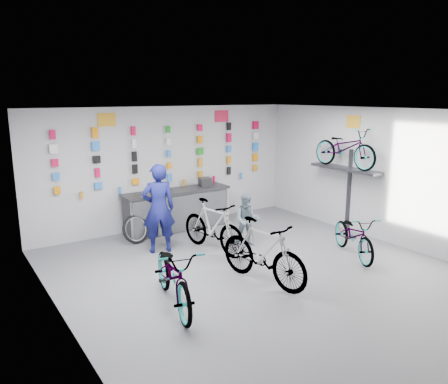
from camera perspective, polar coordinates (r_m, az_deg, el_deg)
floor at (r=8.17m, az=5.82°, el=-11.07°), size 8.00×8.00×0.00m
ceiling at (r=7.49m, az=6.33°, el=10.46°), size 8.00×8.00×0.00m
wall_back at (r=11.01m, az=-7.35°, el=3.22°), size 7.00×0.00×7.00m
wall_left at (r=6.15m, az=-20.05°, el=-4.90°), size 0.00×8.00×8.00m
wall_right at (r=10.25m, az=21.33°, el=1.78°), size 0.00×8.00×8.00m
counter at (r=10.82m, az=-6.11°, el=-2.40°), size 2.70×0.66×1.00m
merch_wall at (r=10.92m, az=-7.01°, el=4.83°), size 5.57×0.08×1.57m
wall_bracket at (r=10.84m, az=15.62°, el=2.53°), size 0.39×1.90×2.00m
sign_left at (r=10.28m, az=-15.08°, el=9.10°), size 0.42×0.02×0.30m
sign_right at (r=11.66m, az=-0.31°, el=9.87°), size 0.42×0.02×0.30m
sign_side at (r=10.83m, az=16.53°, el=8.79°), size 0.02×0.40×0.30m
bike_left at (r=6.97m, az=-6.57°, el=-10.74°), size 1.11×2.07×1.04m
bike_center at (r=7.74m, az=5.11°, el=-7.82°), size 0.88×1.98×1.15m
bike_right at (r=9.39m, az=16.63°, el=-5.40°), size 1.26×1.82×0.91m
bike_service at (r=9.25m, az=-1.46°, el=-4.47°), size 0.83×1.91×1.11m
bike_wall at (r=10.70m, az=15.53°, el=5.60°), size 0.63×1.80×0.95m
clerk at (r=9.22m, az=-8.55°, el=-2.14°), size 0.79×0.62×1.90m
customer at (r=9.61m, az=3.04°, el=-3.64°), size 0.72×0.69×1.17m
spare_wheel at (r=10.04m, az=-11.45°, el=-4.77°), size 0.71×0.39×0.66m
register at (r=11.07m, az=-2.50°, el=1.32°), size 0.34×0.35×0.22m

